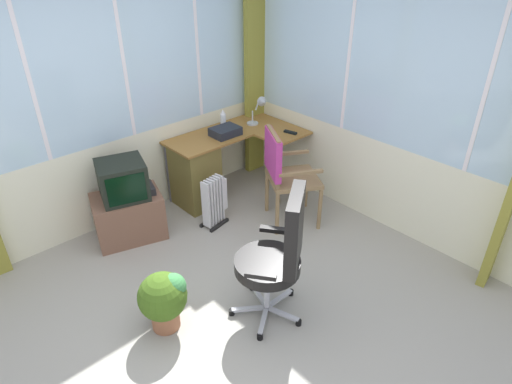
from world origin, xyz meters
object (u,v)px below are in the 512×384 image
at_px(wooden_armchair, 282,167).
at_px(space_heater, 215,201).
at_px(spray_bottle, 223,119).
at_px(office_chair, 279,251).
at_px(desk, 202,169).
at_px(desk_lamp, 261,107).
at_px(potted_plant, 164,298).
at_px(tv_on_stand, 127,205).
at_px(tv_remote, 290,132).
at_px(paper_tray, 225,131).

distance_m(wooden_armchair, space_heater, 0.76).
xyz_separation_m(spray_bottle, office_chair, (-1.02, -1.89, -0.21)).
height_order(desk, wooden_armchair, wooden_armchair).
relative_size(desk, desk_lamp, 4.37).
height_order(spray_bottle, potted_plant, spray_bottle).
bearing_deg(wooden_armchair, office_chair, -136.29).
relative_size(office_chair, tv_on_stand, 1.36).
relative_size(desk_lamp, space_heater, 0.59).
xyz_separation_m(tv_remote, wooden_armchair, (-0.51, -0.37, -0.10)).
bearing_deg(spray_bottle, space_heater, -136.40).
height_order(spray_bottle, wooden_armchair, wooden_armchair).
bearing_deg(tv_on_stand, potted_plant, -107.11).
distance_m(desk, desk_lamp, 0.97).
distance_m(tv_remote, tv_on_stand, 1.88).
height_order(desk_lamp, wooden_armchair, desk_lamp).
bearing_deg(tv_remote, space_heater, 163.30).
height_order(spray_bottle, office_chair, office_chair).
bearing_deg(potted_plant, spray_bottle, 39.13).
distance_m(spray_bottle, tv_on_stand, 1.44).
relative_size(desk, wooden_armchair, 1.38).
height_order(wooden_armchair, space_heater, wooden_armchair).
bearing_deg(desk_lamp, tv_remote, -83.63).
height_order(tv_on_stand, potted_plant, tv_on_stand).
relative_size(desk_lamp, potted_plant, 0.65).
relative_size(space_heater, potted_plant, 1.10).
relative_size(office_chair, space_heater, 2.08).
bearing_deg(office_chair, wooden_armchair, 43.71).
xyz_separation_m(desk_lamp, wooden_armchair, (-0.47, -0.80, -0.29)).
relative_size(desk_lamp, tv_on_stand, 0.39).
bearing_deg(desk, space_heater, -111.22).
bearing_deg(space_heater, desk_lamp, 20.83).
xyz_separation_m(tv_remote, space_heater, (-1.03, 0.05, -0.47)).
xyz_separation_m(office_chair, tv_on_stand, (-0.33, 1.72, -0.26)).
xyz_separation_m(wooden_armchair, potted_plant, (-1.66, -0.42, -0.35)).
xyz_separation_m(wooden_armchair, space_heater, (-0.52, 0.42, -0.37)).
distance_m(spray_bottle, office_chair, 2.16).
bearing_deg(desk, tv_on_stand, -176.81).
distance_m(space_heater, potted_plant, 1.41).
relative_size(tv_on_stand, potted_plant, 1.68).
bearing_deg(tv_on_stand, desk_lamp, -0.68).
bearing_deg(potted_plant, wooden_armchair, 14.21).
relative_size(wooden_armchair, space_heater, 1.88).
bearing_deg(desk, spray_bottle, 15.56).
xyz_separation_m(spray_bottle, space_heater, (-0.59, -0.56, -0.56)).
distance_m(desk_lamp, tv_on_stand, 1.83).
distance_m(wooden_armchair, tv_on_stand, 1.54).
xyz_separation_m(wooden_armchair, tv_on_stand, (-1.28, 0.82, -0.28)).
distance_m(spray_bottle, wooden_armchair, 1.01).
distance_m(desk_lamp, office_chair, 2.23).
xyz_separation_m(paper_tray, potted_plant, (-1.61, -1.23, -0.49)).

